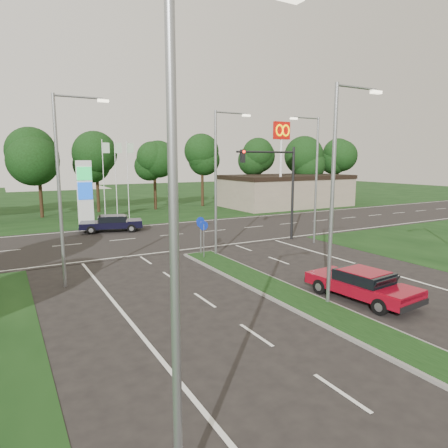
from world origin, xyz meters
TOP-DOWN VIEW (x-y plane):
  - verge_far at (0.00, 55.00)m, footprint 160.00×50.00m
  - cross_road at (0.00, 24.00)m, footprint 160.00×12.00m
  - median_kerb at (0.00, 4.00)m, footprint 2.00×26.00m
  - commercial_building at (22.00, 36.00)m, footprint 16.00×9.00m
  - streetlight_median_near at (1.00, 6.00)m, footprint 2.53×0.22m
  - streetlight_median_far at (1.00, 16.00)m, footprint 2.53×0.22m
  - streetlight_left_near at (-8.30, 0.00)m, footprint 2.53×0.22m
  - streetlight_left_far at (-8.30, 14.00)m, footprint 2.53×0.22m
  - streetlight_right_far at (8.80, 16.00)m, footprint 2.53×0.22m
  - traffic_signal at (7.19, 18.00)m, footprint 5.10×0.42m
  - median_signs at (0.00, 16.40)m, footprint 1.16×1.76m
  - gas_pylon at (-3.79, 33.05)m, footprint 5.80×1.26m
  - mcdonalds_sign at (18.00, 31.97)m, footprint 2.20×0.47m
  - treeline_far at (0.10, 39.93)m, footprint 6.00×6.00m
  - red_sedan at (2.52, 5.74)m, footprint 2.43×4.98m
  - navy_sedan at (-2.85, 27.99)m, footprint 5.38×3.19m

SIDE VIEW (x-z plane):
  - verge_far at x=0.00m, z-range -0.01..0.01m
  - cross_road at x=0.00m, z-range -0.01..0.01m
  - median_kerb at x=0.00m, z-range 0.00..0.12m
  - red_sedan at x=2.52m, z-range 0.05..1.37m
  - navy_sedan at x=-2.85m, z-range 0.05..1.44m
  - median_signs at x=0.00m, z-range 0.52..2.90m
  - commercial_building at x=22.00m, z-range 0.00..4.00m
  - gas_pylon at x=-3.79m, z-range -0.80..7.20m
  - traffic_signal at x=7.19m, z-range 1.15..8.15m
  - streetlight_median_near at x=1.00m, z-range 0.58..9.58m
  - streetlight_median_far at x=1.00m, z-range 0.58..9.58m
  - streetlight_left_near at x=-8.30m, z-range 0.58..9.58m
  - streetlight_left_far at x=-8.30m, z-range 0.58..9.58m
  - streetlight_right_far at x=8.80m, z-range 0.58..9.58m
  - treeline_far at x=0.10m, z-range 1.88..11.78m
  - mcdonalds_sign at x=18.00m, z-range 2.79..13.19m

